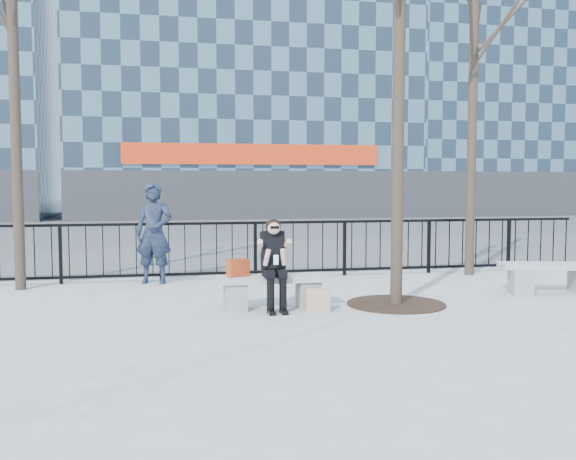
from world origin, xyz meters
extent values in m
plane|color=gray|center=(0.00, 0.00, 0.00)|extent=(120.00, 120.00, 0.00)
cube|color=#474747|center=(0.00, 15.00, 0.00)|extent=(60.00, 23.00, 0.01)
cube|color=black|center=(0.00, 3.00, 1.08)|extent=(14.00, 0.05, 0.05)
cube|color=black|center=(0.00, 3.00, 0.12)|extent=(14.00, 0.05, 0.05)
cube|color=#2D2D30|center=(3.00, 21.96, 1.20)|extent=(18.00, 0.08, 2.40)
cube|color=red|center=(3.00, 21.90, 3.20)|extent=(12.60, 0.12, 1.00)
cube|color=slate|center=(20.00, 27.00, 10.00)|extent=(16.00, 10.00, 20.00)
cube|color=#2D2D30|center=(20.00, 21.96, 1.20)|extent=(16.00, 0.08, 2.40)
cylinder|color=black|center=(1.90, -0.10, 3.75)|extent=(0.18, 0.18, 7.50)
cylinder|color=black|center=(-4.00, 2.50, 3.25)|extent=(0.18, 0.18, 6.50)
cylinder|color=black|center=(4.50, 2.60, 3.50)|extent=(0.18, 0.18, 7.00)
cylinder|color=black|center=(1.90, -0.10, 0.01)|extent=(1.50, 1.50, 0.02)
cube|color=slate|center=(-0.55, 0.00, 0.20)|extent=(0.32, 0.38, 0.40)
cube|color=slate|center=(0.55, 0.00, 0.20)|extent=(0.32, 0.38, 0.40)
cube|color=gray|center=(0.00, 0.00, 0.45)|extent=(1.65, 0.46, 0.09)
cube|color=slate|center=(4.28, 0.36, 0.21)|extent=(0.33, 0.39, 0.41)
cube|color=gray|center=(4.85, 0.36, 0.46)|extent=(1.70, 0.47, 0.09)
cube|color=#9F3313|center=(-0.51, 0.02, 0.62)|extent=(0.35, 0.26, 0.26)
cube|color=tan|center=(0.61, -0.35, 0.17)|extent=(0.37, 0.21, 0.33)
imported|color=black|center=(-1.72, 2.74, 0.93)|extent=(0.78, 0.62, 1.86)
camera|label=1|loc=(-1.65, -9.24, 1.88)|focal=40.00mm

